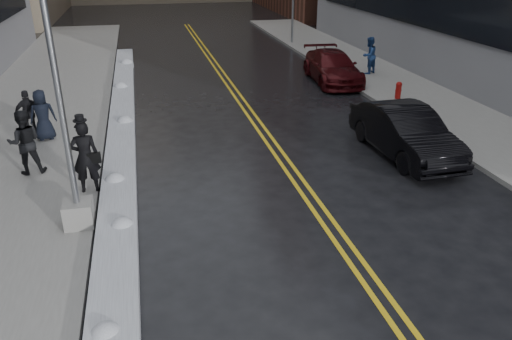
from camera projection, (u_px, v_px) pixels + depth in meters
ground at (235, 260)px, 10.67m from camera, size 160.00×160.00×0.00m
sidewalk_west at (30, 126)px, 18.33m from camera, size 5.50×50.00×0.15m
sidewalk_east at (418, 99)px, 21.56m from camera, size 4.00×50.00×0.15m
lane_line_left at (246, 112)px, 20.02m from camera, size 0.12×50.00×0.01m
lane_line_right at (253, 112)px, 20.09m from camera, size 0.12×50.00×0.01m
snow_ridge at (121, 135)px, 17.20m from camera, size 0.90×30.00×0.34m
lamppost at (65, 129)px, 10.72m from camera, size 0.65×0.65×7.62m
fire_hydrant at (399, 89)px, 21.16m from camera, size 0.26×0.26×0.73m
pedestrian_fedora at (85, 157)px, 12.93m from camera, size 0.72×0.48×1.95m
pedestrian_b at (25, 142)px, 14.00m from camera, size 1.01×0.84×1.87m
pedestrian_c at (43, 115)px, 16.51m from camera, size 0.92×0.68×1.70m
pedestrian_d at (29, 113)px, 16.85m from camera, size 0.99×0.55×1.59m
pedestrian_east at (369, 55)px, 25.11m from camera, size 1.12×1.04×1.83m
car_black at (405, 132)px, 15.66m from camera, size 1.82×4.80×1.56m
car_maroon at (333, 67)px, 24.22m from camera, size 2.43×5.17×1.46m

